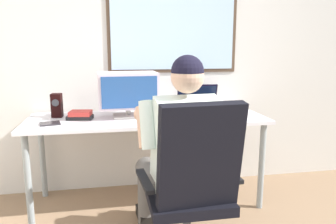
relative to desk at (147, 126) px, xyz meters
The scene contains 10 objects.
wall_rear 0.77m from the desk, 71.63° to the left, with size 5.58×0.08×2.60m.
desk is the anchor object (origin of this frame).
office_chair 0.95m from the desk, 81.15° to the right, with size 0.59×0.55×1.03m.
person_seated 0.68m from the desk, 79.34° to the right, with size 0.56×0.82×1.26m.
crt_monitor 0.33m from the desk, behind, with size 0.47×0.31×0.36m.
laptop 0.47m from the desk, ahead, with size 0.38×0.37×0.24m.
wine_glass 0.31m from the desk, 38.05° to the right, with size 0.08×0.08×0.13m.
desk_speaker 0.75m from the desk, behind, with size 0.09×0.09×0.19m.
book_stack 0.54m from the desk, behind, with size 0.21×0.16×0.06m.
cd_case 0.75m from the desk, behind, with size 0.17×0.15×0.01m.
Camera 1 is at (-0.43, -0.90, 1.30)m, focal length 35.33 mm.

